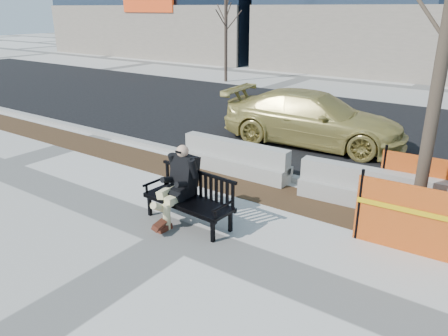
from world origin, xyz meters
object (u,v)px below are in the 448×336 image
(tree_fence, at_px, (413,231))
(jersey_barrier_left, at_px, (235,173))
(sedan, at_px, (311,144))
(seated_man, at_px, (181,218))
(bench, at_px, (189,223))
(jersey_barrier_right, at_px, (367,206))

(tree_fence, xyz_separation_m, jersey_barrier_left, (-4.34, 0.60, 0.00))
(sedan, bearing_deg, seated_man, 174.40)
(tree_fence, distance_m, sedan, 5.52)
(tree_fence, height_order, jersey_barrier_left, tree_fence)
(tree_fence, xyz_separation_m, sedan, (-3.83, 3.97, 0.00))
(sedan, bearing_deg, tree_fence, -141.56)
(sedan, bearing_deg, bench, 176.80)
(sedan, distance_m, jersey_barrier_right, 4.39)
(bench, distance_m, jersey_barrier_right, 3.72)
(tree_fence, bearing_deg, sedan, 133.97)
(jersey_barrier_right, bearing_deg, tree_fence, -33.12)
(seated_man, height_order, tree_fence, tree_fence)
(seated_man, height_order, sedan, sedan)
(bench, distance_m, tree_fence, 4.16)
(seated_man, bearing_deg, tree_fence, 32.30)
(tree_fence, distance_m, jersey_barrier_left, 4.39)
(bench, xyz_separation_m, jersey_barrier_right, (2.54, 2.71, 0.00))
(bench, relative_size, jersey_barrier_right, 0.65)
(bench, relative_size, sedan, 0.35)
(bench, bearing_deg, sedan, 96.43)
(sedan, bearing_deg, jersey_barrier_left, 165.78)
(tree_fence, xyz_separation_m, jersey_barrier_right, (-1.04, 0.58, 0.00))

